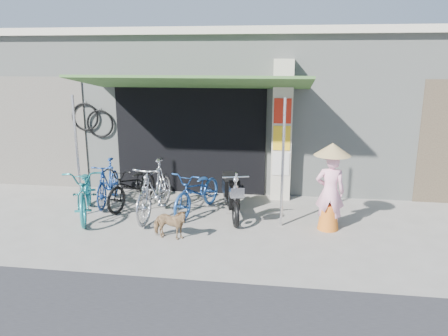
# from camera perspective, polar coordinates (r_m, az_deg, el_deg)

# --- Properties ---
(ground) EXTENTS (80.00, 80.00, 0.00)m
(ground) POSITION_cam_1_polar(r_m,az_deg,el_deg) (7.59, 0.42, -9.25)
(ground) COLOR gray
(ground) RESTS_ON ground
(bicycle_shop) EXTENTS (12.30, 5.30, 3.66)m
(bicycle_shop) POSITION_cam_1_polar(r_m,az_deg,el_deg) (12.09, 3.74, 8.55)
(bicycle_shop) COLOR #959A93
(bicycle_shop) RESTS_ON ground
(shop_pillar) EXTENTS (0.42, 0.44, 3.00)m
(shop_pillar) POSITION_cam_1_polar(r_m,az_deg,el_deg) (9.47, 7.59, 4.83)
(shop_pillar) COLOR beige
(shop_pillar) RESTS_ON ground
(awning) EXTENTS (4.60, 1.88, 2.72)m
(awning) POSITION_cam_1_polar(r_m,az_deg,el_deg) (8.74, -4.06, 10.85)
(awning) COLOR #355C29
(awning) RESTS_ON ground
(neighbour_left) EXTENTS (2.60, 0.06, 2.60)m
(neighbour_left) POSITION_cam_1_polar(r_m,az_deg,el_deg) (11.33, -23.60, 4.29)
(neighbour_left) COLOR #6B665B
(neighbour_left) RESTS_ON ground
(bike_teal) EXTENTS (1.34, 2.05, 1.02)m
(bike_teal) POSITION_cam_1_polar(r_m,az_deg,el_deg) (8.89, -17.59, -2.89)
(bike_teal) COLOR #1B797D
(bike_teal) RESTS_ON ground
(bike_blue) EXTENTS (0.61, 1.60, 0.94)m
(bike_blue) POSITION_cam_1_polar(r_m,az_deg,el_deg) (9.54, -14.91, -1.80)
(bike_blue) COLOR #204595
(bike_blue) RESTS_ON ground
(bike_black) EXTENTS (0.99, 1.77, 0.88)m
(bike_black) POSITION_cam_1_polar(r_m,az_deg,el_deg) (9.28, -11.83, -2.25)
(bike_black) COLOR black
(bike_black) RESTS_ON ground
(bike_silver) EXTENTS (0.65, 1.87, 1.10)m
(bike_silver) POSITION_cam_1_polar(r_m,az_deg,el_deg) (8.56, -9.05, -2.75)
(bike_silver) COLOR #B4B4B9
(bike_silver) RESTS_ON ground
(bike_navy) EXTENTS (1.10, 1.81, 0.90)m
(bike_navy) POSITION_cam_1_polar(r_m,az_deg,el_deg) (8.69, -3.43, -3.02)
(bike_navy) COLOR #1F498E
(bike_navy) RESTS_ON ground
(street_dog) EXTENTS (0.67, 0.36, 0.54)m
(street_dog) POSITION_cam_1_polar(r_m,az_deg,el_deg) (7.55, -7.12, -7.28)
(street_dog) COLOR #9A8051
(street_dog) RESTS_ON ground
(moped) EXTENTS (0.65, 1.68, 0.97)m
(moped) POSITION_cam_1_polar(r_m,az_deg,el_deg) (8.54, 0.92, -3.38)
(moped) COLOR black
(moped) RESTS_ON ground
(nun) EXTENTS (0.64, 0.64, 1.59)m
(nun) POSITION_cam_1_polar(r_m,az_deg,el_deg) (7.97, 13.71, -2.39)
(nun) COLOR #FFABC6
(nun) RESTS_ON ground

